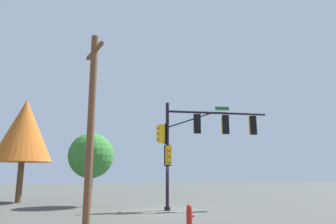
% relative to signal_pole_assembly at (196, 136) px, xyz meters
% --- Properties ---
extents(ground_plane, '(120.00, 120.00, 0.00)m').
position_rel_signal_pole_assembly_xyz_m(ground_plane, '(-1.79, 0.13, -4.38)').
color(ground_plane, '#474945').
extents(signal_pole_assembly, '(7.09, 1.16, 6.38)m').
position_rel_signal_pole_assembly_xyz_m(signal_pole_assembly, '(0.00, 0.00, 0.00)').
color(signal_pole_assembly, black).
rests_on(signal_pole_assembly, ground_plane).
extents(utility_pole, '(0.65, 1.75, 7.23)m').
position_rel_signal_pole_assembly_xyz_m(utility_pole, '(-6.15, -6.68, -0.62)').
color(utility_pole, brown).
rests_on(utility_pole, ground_plane).
extents(fire_hydrant, '(0.33, 0.24, 0.83)m').
position_rel_signal_pole_assembly_xyz_m(fire_hydrant, '(-2.05, -5.20, -3.97)').
color(fire_hydrant, red).
rests_on(fire_hydrant, ground_plane).
extents(tree_near, '(2.99, 2.99, 4.78)m').
position_rel_signal_pole_assembly_xyz_m(tree_near, '(-6.28, 3.38, -1.12)').
color(tree_near, '#52372C').
rests_on(tree_near, ground_plane).
extents(tree_far, '(4.33, 4.33, 7.77)m').
position_rel_signal_pole_assembly_xyz_m(tree_far, '(-11.41, 7.33, 0.96)').
color(tree_far, brown).
rests_on(tree_far, ground_plane).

